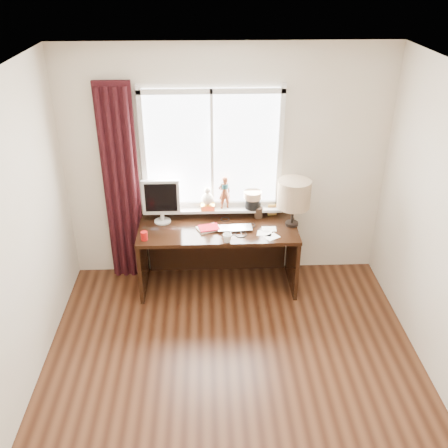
{
  "coord_description": "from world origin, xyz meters",
  "views": [
    {
      "loc": [
        -0.22,
        -3.04,
        3.34
      ],
      "look_at": [
        -0.05,
        1.25,
        1.0
      ],
      "focal_mm": 40.0,
      "sensor_mm": 36.0,
      "label": 1
    }
  ],
  "objects_px": {
    "red_cup": "(144,236)",
    "desk": "(218,243)",
    "laptop": "(235,228)",
    "monitor": "(161,199)",
    "mug": "(227,238)",
    "table_lamp": "(294,194)"
  },
  "relations": [
    {
      "from": "laptop",
      "to": "table_lamp",
      "type": "xyz_separation_m",
      "value": [
        0.62,
        0.08,
        0.35
      ]
    },
    {
      "from": "laptop",
      "to": "table_lamp",
      "type": "bearing_deg",
      "value": 5.22
    },
    {
      "from": "laptop",
      "to": "monitor",
      "type": "xyz_separation_m",
      "value": [
        -0.78,
        0.21,
        0.26
      ]
    },
    {
      "from": "mug",
      "to": "table_lamp",
      "type": "relative_size",
      "value": 0.18
    },
    {
      "from": "table_lamp",
      "to": "desk",
      "type": "bearing_deg",
      "value": 175.38
    },
    {
      "from": "red_cup",
      "to": "laptop",
      "type": "bearing_deg",
      "value": 10.78
    },
    {
      "from": "mug",
      "to": "red_cup",
      "type": "bearing_deg",
      "value": 175.05
    },
    {
      "from": "red_cup",
      "to": "desk",
      "type": "xyz_separation_m",
      "value": [
        0.76,
        0.32,
        -0.29
      ]
    },
    {
      "from": "laptop",
      "to": "desk",
      "type": "xyz_separation_m",
      "value": [
        -0.18,
        0.14,
        -0.26
      ]
    },
    {
      "from": "laptop",
      "to": "mug",
      "type": "distance_m",
      "value": 0.27
    },
    {
      "from": "laptop",
      "to": "red_cup",
      "type": "xyz_separation_m",
      "value": [
        -0.94,
        -0.18,
        0.03
      ]
    },
    {
      "from": "laptop",
      "to": "monitor",
      "type": "distance_m",
      "value": 0.85
    },
    {
      "from": "mug",
      "to": "table_lamp",
      "type": "xyz_separation_m",
      "value": [
        0.71,
        0.33,
        0.32
      ]
    },
    {
      "from": "monitor",
      "to": "table_lamp",
      "type": "bearing_deg",
      "value": -5.13
    },
    {
      "from": "laptop",
      "to": "red_cup",
      "type": "relative_size",
      "value": 3.99
    },
    {
      "from": "desk",
      "to": "monitor",
      "type": "relative_size",
      "value": 3.47
    },
    {
      "from": "table_lamp",
      "to": "monitor",
      "type": "bearing_deg",
      "value": 174.87
    },
    {
      "from": "red_cup",
      "to": "desk",
      "type": "distance_m",
      "value": 0.88
    },
    {
      "from": "desk",
      "to": "red_cup",
      "type": "bearing_deg",
      "value": -156.96
    },
    {
      "from": "mug",
      "to": "table_lamp",
      "type": "bearing_deg",
      "value": 24.97
    },
    {
      "from": "laptop",
      "to": "desk",
      "type": "distance_m",
      "value": 0.35
    },
    {
      "from": "table_lamp",
      "to": "red_cup",
      "type": "bearing_deg",
      "value": -170.58
    }
  ]
}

